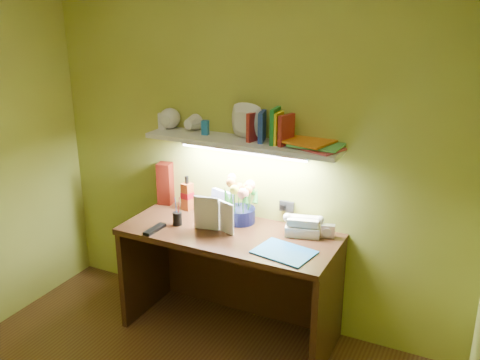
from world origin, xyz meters
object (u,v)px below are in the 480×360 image
object	(u,v)px
desk_clock	(328,231)
whisky_bottle	(187,193)
flower_bouquet	(240,198)
telephone	(303,224)
desk	(230,283)

from	to	relation	value
desk_clock	whisky_bottle	xyz separation A→B (m)	(-1.03, 0.01, 0.08)
flower_bouquet	whisky_bottle	size ratio (longest dim) A/B	1.41
flower_bouquet	telephone	bearing A→B (deg)	1.21
telephone	desk_clock	xyz separation A→B (m)	(0.16, 0.02, -0.02)
desk	flower_bouquet	world-z (taller)	flower_bouquet
telephone	desk_clock	bearing A→B (deg)	-9.05
desk_clock	desk	bearing A→B (deg)	-176.04
desk	desk_clock	world-z (taller)	desk_clock
desk	flower_bouquet	size ratio (longest dim) A/B	4.01
desk	whisky_bottle	size ratio (longest dim) A/B	5.67
flower_bouquet	whisky_bottle	distance (m)	0.44
flower_bouquet	telephone	distance (m)	0.45
desk_clock	whisky_bottle	bearing A→B (deg)	164.85
desk_clock	whisky_bottle	size ratio (longest dim) A/B	0.35
desk	whisky_bottle	xyz separation A→B (m)	(-0.44, 0.21, 0.50)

